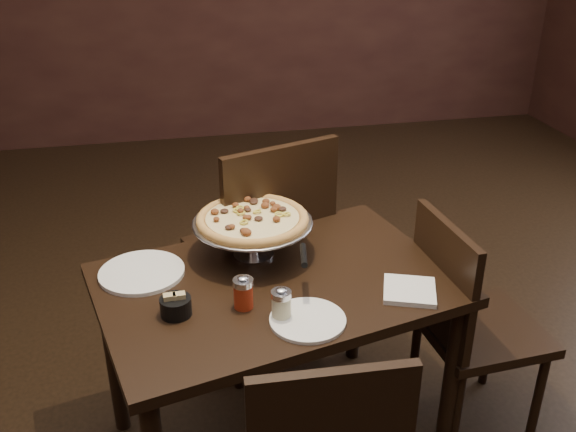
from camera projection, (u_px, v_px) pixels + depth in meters
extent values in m
cube|color=black|center=(276.00, 285.00, 2.04)|extent=(1.23, 0.96, 0.04)
cylinder|color=black|center=(451.00, 384.00, 2.13)|extent=(0.05, 0.05, 0.65)
cylinder|color=black|center=(113.00, 356.00, 2.26)|extent=(0.05, 0.05, 0.65)
cylinder|color=black|center=(356.00, 292.00, 2.64)|extent=(0.05, 0.05, 0.65)
cylinder|color=silver|center=(253.00, 254.00, 2.18)|extent=(0.14, 0.14, 0.01)
cylinder|color=silver|center=(253.00, 239.00, 2.15)|extent=(0.03, 0.03, 0.11)
cylinder|color=silver|center=(253.00, 224.00, 2.13)|extent=(0.10, 0.10, 0.01)
cylinder|color=#949498|center=(253.00, 222.00, 2.12)|extent=(0.39, 0.39, 0.01)
torus|color=#949498|center=(253.00, 222.00, 2.12)|extent=(0.40, 0.40, 0.01)
cylinder|color=#A06530|center=(252.00, 220.00, 2.12)|extent=(0.36, 0.36, 0.01)
torus|color=#A06530|center=(252.00, 219.00, 2.12)|extent=(0.37, 0.37, 0.03)
cylinder|color=#E5CB7D|center=(252.00, 218.00, 2.12)|extent=(0.31, 0.31, 0.01)
cylinder|color=beige|center=(281.00, 308.00, 1.83)|extent=(0.06, 0.06, 0.07)
cylinder|color=silver|center=(281.00, 294.00, 1.81)|extent=(0.06, 0.06, 0.02)
ellipsoid|color=silver|center=(281.00, 290.00, 1.81)|extent=(0.03, 0.03, 0.01)
cylinder|color=maroon|center=(243.00, 296.00, 1.89)|extent=(0.06, 0.06, 0.08)
cylinder|color=silver|center=(243.00, 282.00, 1.86)|extent=(0.06, 0.06, 0.02)
ellipsoid|color=silver|center=(243.00, 278.00, 1.86)|extent=(0.03, 0.03, 0.01)
cylinder|color=black|center=(176.00, 306.00, 1.85)|extent=(0.09, 0.09, 0.06)
cube|color=tan|center=(170.00, 303.00, 1.85)|extent=(0.04, 0.03, 0.06)
cube|color=tan|center=(180.00, 302.00, 1.85)|extent=(0.04, 0.03, 0.06)
cube|color=white|center=(410.00, 291.00, 1.97)|extent=(0.20, 0.20, 0.02)
cylinder|color=white|center=(142.00, 272.00, 2.07)|extent=(0.27, 0.27, 0.01)
cylinder|color=white|center=(308.00, 320.00, 1.83)|extent=(0.22, 0.22, 0.01)
cone|color=silver|center=(303.00, 256.00, 1.91)|extent=(0.14, 0.14, 0.00)
cylinder|color=black|center=(304.00, 255.00, 1.91)|extent=(0.04, 0.13, 0.02)
cube|color=black|center=(256.00, 252.00, 2.63)|extent=(0.59, 0.59, 0.04)
cube|color=black|center=(281.00, 210.00, 2.34)|extent=(0.45, 0.18, 0.49)
cylinder|color=black|center=(273.00, 271.00, 2.97)|extent=(0.04, 0.04, 0.46)
cylinder|color=black|center=(198.00, 294.00, 2.80)|extent=(0.04, 0.04, 0.46)
cylinder|color=black|center=(318.00, 312.00, 2.68)|extent=(0.04, 0.04, 0.46)
cylinder|color=black|center=(237.00, 340.00, 2.50)|extent=(0.04, 0.04, 0.46)
cube|color=black|center=(481.00, 330.00, 2.27)|extent=(0.42, 0.42, 0.04)
cube|color=black|center=(443.00, 280.00, 2.12)|extent=(0.05, 0.40, 0.42)
cylinder|color=black|center=(538.00, 398.00, 2.26)|extent=(0.03, 0.03, 0.39)
cylinder|color=black|center=(489.00, 343.00, 2.54)|extent=(0.03, 0.03, 0.39)
cylinder|color=black|center=(456.00, 416.00, 2.18)|extent=(0.03, 0.03, 0.39)
cylinder|color=black|center=(415.00, 358.00, 2.46)|extent=(0.03, 0.03, 0.39)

